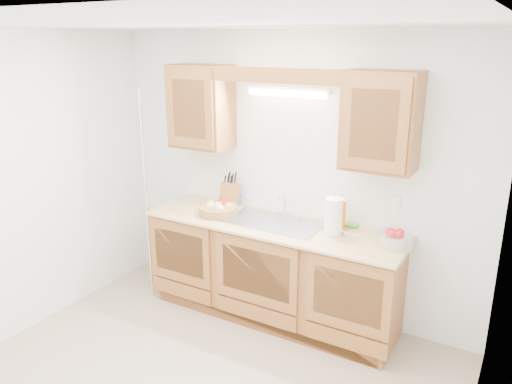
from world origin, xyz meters
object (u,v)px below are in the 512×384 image
Objects in this scene: knife_block at (229,195)px; paper_towel at (333,217)px; fruit_basket at (218,209)px; apple_bowl at (394,238)px.

knife_block is 1.09m from paper_towel.
fruit_basket is at bearing -177.12° from paper_towel.
paper_towel reaches higher than knife_block.
paper_towel is (1.08, -0.13, 0.03)m from knife_block.
fruit_basket is 1.12× the size of apple_bowl.
fruit_basket is at bearing -84.05° from knife_block.
apple_bowl is (0.49, 0.01, -0.09)m from paper_towel.
knife_block is at bearing 89.95° from fruit_basket.
paper_towel is at bearing -0.97° from knife_block.
paper_towel reaches higher than fruit_basket.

